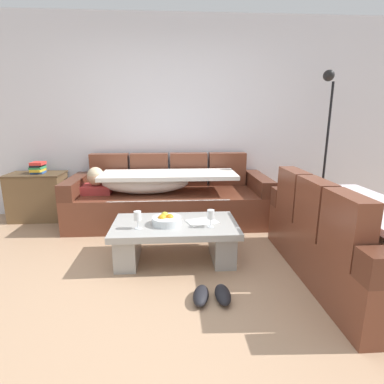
# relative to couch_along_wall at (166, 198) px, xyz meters

# --- Properties ---
(ground_plane) EXTENTS (14.00, 14.00, 0.00)m
(ground_plane) POSITION_rel_couch_along_wall_xyz_m (0.05, -1.63, -0.33)
(ground_plane) COLOR tan
(back_wall) EXTENTS (9.00, 0.10, 2.70)m
(back_wall) POSITION_rel_couch_along_wall_xyz_m (0.05, 0.52, 1.02)
(back_wall) COLOR silver
(back_wall) RESTS_ON ground_plane
(couch_along_wall) EXTENTS (2.56, 0.92, 0.88)m
(couch_along_wall) POSITION_rel_couch_along_wall_xyz_m (0.00, 0.00, 0.00)
(couch_along_wall) COLOR brown
(couch_along_wall) RESTS_ON ground_plane
(couch_near_window) EXTENTS (0.92, 1.79, 0.88)m
(couch_near_window) POSITION_rel_couch_along_wall_xyz_m (1.63, -1.56, 0.01)
(couch_near_window) COLOR brown
(couch_near_window) RESTS_ON ground_plane
(coffee_table) EXTENTS (1.20, 0.68, 0.38)m
(coffee_table) POSITION_rel_couch_along_wall_xyz_m (0.11, -1.13, -0.09)
(coffee_table) COLOR #A2A29E
(coffee_table) RESTS_ON ground_plane
(fruit_bowl) EXTENTS (0.28, 0.28, 0.10)m
(fruit_bowl) POSITION_rel_couch_along_wall_xyz_m (0.03, -1.15, 0.09)
(fruit_bowl) COLOR silver
(fruit_bowl) RESTS_ON coffee_table
(wine_glass_near_left) EXTENTS (0.07, 0.07, 0.17)m
(wine_glass_near_left) POSITION_rel_couch_along_wall_xyz_m (-0.23, -1.25, 0.17)
(wine_glass_near_left) COLOR silver
(wine_glass_near_left) RESTS_ON coffee_table
(wine_glass_near_right) EXTENTS (0.07, 0.07, 0.17)m
(wine_glass_near_right) POSITION_rel_couch_along_wall_xyz_m (0.44, -1.25, 0.17)
(wine_glass_near_right) COLOR silver
(wine_glass_near_right) RESTS_ON coffee_table
(open_magazine) EXTENTS (0.33, 0.29, 0.01)m
(open_magazine) POSITION_rel_couch_along_wall_xyz_m (0.37, -1.12, 0.06)
(open_magazine) COLOR white
(open_magazine) RESTS_ON coffee_table
(side_cabinet) EXTENTS (0.72, 0.44, 0.64)m
(side_cabinet) POSITION_rel_couch_along_wall_xyz_m (-1.74, 0.22, -0.01)
(side_cabinet) COLOR brown
(side_cabinet) RESTS_ON ground_plane
(book_stack_on_cabinet) EXTENTS (0.18, 0.22, 0.15)m
(book_stack_on_cabinet) POSITION_rel_couch_along_wall_xyz_m (-1.70, 0.23, 0.39)
(book_stack_on_cabinet) COLOR #2D569E
(book_stack_on_cabinet) RESTS_ON side_cabinet
(floor_lamp) EXTENTS (0.33, 0.31, 1.95)m
(floor_lamp) POSITION_rel_couch_along_wall_xyz_m (2.14, 0.10, 0.79)
(floor_lamp) COLOR black
(floor_lamp) RESTS_ON ground_plane
(pair_of_shoes) EXTENTS (0.32, 0.29, 0.09)m
(pair_of_shoes) POSITION_rel_couch_along_wall_xyz_m (0.38, -1.84, -0.28)
(pair_of_shoes) COLOR black
(pair_of_shoes) RESTS_ON ground_plane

